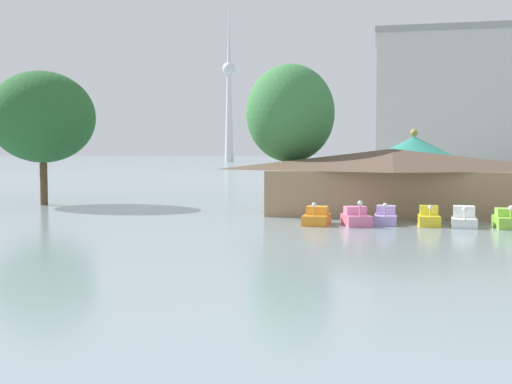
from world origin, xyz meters
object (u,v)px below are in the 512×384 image
Objects in this scene: shoreline_tree_tall_left at (42,117)px; background_building_block at (481,107)px; boathouse at (392,180)px; pedal_boat_orange at (317,217)px; pedal_boat_pink at (356,218)px; shoreline_tree_mid at (290,114)px; pedal_boat_lavender at (386,217)px; pedal_boat_lime at (507,220)px; distant_broadcast_tower at (229,76)px; green_roof_pavilion at (414,166)px; pedal_boat_yellow at (429,217)px; pedal_boat_white at (464,219)px.

shoreline_tree_tall_left is 0.34× the size of background_building_block.
shoreline_tree_tall_left is at bearing 175.56° from boathouse.
pedal_boat_orange is 2.62m from pedal_boat_pink.
shoreline_tree_mid reaches higher than shoreline_tree_tall_left.
shoreline_tree_mid is at bearing 2.01° from shoreline_tree_tall_left.
pedal_boat_pink is 8.69m from boathouse.
pedal_boat_lavender is 7.68m from pedal_boat_lime.
distant_broadcast_tower reaches higher than shoreline_tree_tall_left.
pedal_boat_yellow is at bearing -89.78° from green_roof_pavilion.
pedal_boat_lavender is 0.02× the size of distant_broadcast_tower.
pedal_boat_lavender is 312.25m from distant_broadcast_tower.
boathouse is at bearing -142.58° from pedal_boat_white.
background_building_block is 253.14m from distant_broadcast_tower.
shoreline_tree_tall_left is (-31.52, 2.45, 5.43)m from boathouse.
background_building_block is at bearing 166.43° from pedal_boat_orange.
distant_broadcast_tower is at bearing -161.37° from pedal_boat_orange.
distant_broadcast_tower is (-88.15, 296.69, 48.42)m from pedal_boat_yellow.
pedal_boat_lavender is 2.81m from pedal_boat_yellow.
background_building_block is at bearing 66.93° from shoreline_tree_mid.
shoreline_tree_tall_left is (-33.75, -8.42, 4.56)m from green_roof_pavilion.
pedal_boat_lime is at bearing 77.50° from pedal_boat_pink.
pedal_boat_yellow is at bearing -73.45° from distant_broadcast_tower.
distant_broadcast_tower reaches higher than pedal_boat_yellow.
pedal_boat_yellow is at bearing -71.68° from boathouse.
pedal_boat_pink is 0.02× the size of distant_broadcast_tower.
pedal_boat_yellow is at bearing -93.78° from pedal_boat_lime.
pedal_boat_yellow is (2.80, -0.26, 0.03)m from pedal_boat_lavender.
green_roof_pavilion is at bearing 78.40° from boathouse.
shoreline_tree_mid reaches higher than green_roof_pavilion.
pedal_boat_yellow is 0.24× the size of green_roof_pavilion.
pedal_boat_yellow is 0.97× the size of pedal_boat_lime.
pedal_boat_pink is 2.38m from pedal_boat_lavender.
shoreline_tree_tall_left is 0.99× the size of shoreline_tree_mid.
boathouse is 11.13m from green_roof_pavilion.
pedal_boat_lime reaches higher than pedal_boat_white.
pedal_boat_white is 1.04× the size of pedal_boat_lime.
pedal_boat_yellow is (4.75, 1.11, 0.01)m from pedal_boat_pink.
boathouse is at bearing -161.90° from pedal_boat_yellow.
shoreline_tree_mid is at bearing -168.77° from pedal_boat_pink.
green_roof_pavilion is at bearing -164.57° from pedal_boat_lime.
shoreline_tree_tall_left is 0.09× the size of distant_broadcast_tower.
distant_broadcast_tower is (-101.84, 228.89, 36.30)m from background_building_block.
pedal_boat_lavender is 1.14× the size of pedal_boat_lime.
boathouse reaches higher than pedal_boat_white.
pedal_boat_yellow is 0.02× the size of distant_broadcast_tower.
boathouse is 10.67m from shoreline_tree_mid.
boathouse is at bearing -4.44° from shoreline_tree_tall_left.
pedal_boat_lime is at bearing -33.88° from shoreline_tree_mid.
boathouse is at bearing 150.95° from pedal_boat_orange.
pedal_boat_lime is 0.22× the size of shoreline_tree_mid.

